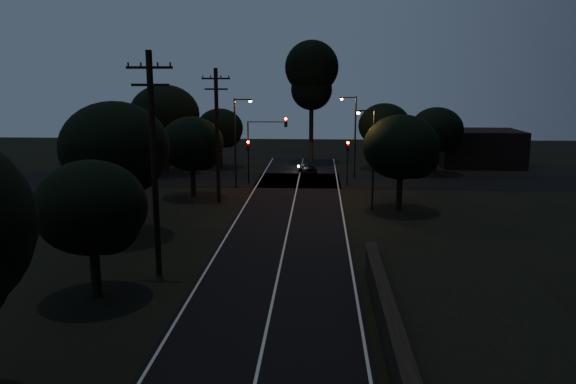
{
  "coord_description": "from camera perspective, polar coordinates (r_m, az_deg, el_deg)",
  "views": [
    {
      "loc": [
        2.0,
        -11.46,
        9.69
      ],
      "look_at": [
        0.0,
        24.0,
        2.5
      ],
      "focal_mm": 35.0,
      "sensor_mm": 36.0,
      "label": 1
    }
  ],
  "objects": [
    {
      "name": "tree_left_b",
      "position": [
        25.97,
        -19.11,
        -1.76
      ],
      "size": [
        4.91,
        4.91,
        6.24
      ],
      "color": "black",
      "rests_on": "ground"
    },
    {
      "name": "tree_left_c",
      "position": [
        35.77,
        -16.9,
        4.1
      ],
      "size": [
        6.64,
        6.64,
        8.38
      ],
      "color": "black",
      "rests_on": "ground"
    },
    {
      "name": "signal_right",
      "position": [
        51.97,
        6.08,
        3.8
      ],
      "size": [
        0.28,
        0.35,
        4.1
      ],
      "color": "black",
      "rests_on": "ground"
    },
    {
      "name": "car",
      "position": [
        58.19,
        2.02,
        2.42
      ],
      "size": [
        2.26,
        3.6,
        1.14
      ],
      "primitive_type": "imported",
      "rotation": [
        0.0,
        0.0,
        3.43
      ],
      "color": "black",
      "rests_on": "ground"
    },
    {
      "name": "utility_pole_mid",
      "position": [
        27.92,
        -13.47,
        3.0
      ],
      "size": [
        2.2,
        0.3,
        11.0
      ],
      "color": "black",
      "rests_on": "ground"
    },
    {
      "name": "signal_left",
      "position": [
        52.32,
        -4.06,
        3.89
      ],
      "size": [
        0.28,
        0.35,
        4.1
      ],
      "color": "black",
      "rests_on": "ground"
    },
    {
      "name": "tree_far_nw",
      "position": [
        62.54,
        -6.79,
        6.33
      ],
      "size": [
        5.13,
        5.13,
        6.5
      ],
      "color": "black",
      "rests_on": "ground"
    },
    {
      "name": "tall_pine",
      "position": [
        66.47,
        2.42,
        11.83
      ],
      "size": [
        6.2,
        6.2,
        14.09
      ],
      "color": "black",
      "rests_on": "ground"
    },
    {
      "name": "road_surface",
      "position": [
        43.71,
        0.53,
        -1.35
      ],
      "size": [
        60.0,
        70.0,
        0.03
      ],
      "color": "black",
      "rests_on": "ground"
    },
    {
      "name": "tree_far_ne",
      "position": [
        61.98,
        9.95,
        6.56
      ],
      "size": [
        5.62,
        5.62,
        7.11
      ],
      "color": "black",
      "rests_on": "ground"
    },
    {
      "name": "tree_right_a",
      "position": [
        42.11,
        11.7,
        4.32
      ],
      "size": [
        5.63,
        5.63,
        7.15
      ],
      "color": "black",
      "rests_on": "ground"
    },
    {
      "name": "building_right",
      "position": [
        67.37,
        18.76,
        4.28
      ],
      "size": [
        9.0,
        7.0,
        4.0
      ],
      "primitive_type": "cube",
      "color": "black",
      "rests_on": "ground"
    },
    {
      "name": "signal_mast",
      "position": [
        51.96,
        -2.23,
        5.52
      ],
      "size": [
        3.7,
        0.35,
        6.25
      ],
      "color": "black",
      "rests_on": "ground"
    },
    {
      "name": "tree_far_w",
      "position": [
        59.56,
        -12.22,
        7.56
      ],
      "size": [
        7.15,
        7.15,
        9.12
      ],
      "color": "black",
      "rests_on": "ground"
    },
    {
      "name": "tree_far_e",
      "position": [
        59.84,
        15.05,
        6.02
      ],
      "size": [
        5.4,
        5.4,
        6.85
      ],
      "color": "black",
      "rests_on": "ground"
    },
    {
      "name": "building_left",
      "position": [
        67.58,
        -15.84,
        4.65
      ],
      "size": [
        10.0,
        8.0,
        4.4
      ],
      "primitive_type": "cube",
      "color": "black",
      "rests_on": "ground"
    },
    {
      "name": "streetlight_b",
      "position": [
        55.79,
        6.65,
        6.17
      ],
      "size": [
        1.66,
        0.26,
        8.0
      ],
      "color": "black",
      "rests_on": "ground"
    },
    {
      "name": "streetlight_c",
      "position": [
        41.98,
        8.46,
        4.01
      ],
      "size": [
        1.46,
        0.26,
        7.5
      ],
      "color": "black",
      "rests_on": "ground"
    },
    {
      "name": "tree_left_d",
      "position": [
        46.82,
        -9.55,
        4.7
      ],
      "size": [
        5.26,
        5.26,
        6.67
      ],
      "color": "black",
      "rests_on": "ground"
    },
    {
      "name": "utility_pole_far",
      "position": [
        44.39,
        -7.21,
        5.92
      ],
      "size": [
        2.2,
        0.3,
        10.5
      ],
      "color": "black",
      "rests_on": "ground"
    },
    {
      "name": "streetlight_a",
      "position": [
        50.25,
        -5.17,
        5.62
      ],
      "size": [
        1.66,
        0.26,
        8.0
      ],
      "color": "black",
      "rests_on": "ground"
    }
  ]
}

